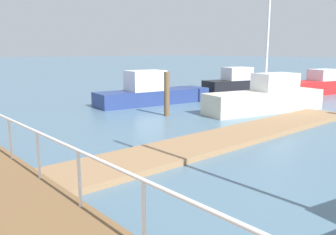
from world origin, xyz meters
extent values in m
plane|color=slate|center=(0.00, 20.00, 0.00)|extent=(300.00, 300.00, 0.00)
cube|color=#93704C|center=(4.01, 8.17, 0.09)|extent=(15.01, 2.00, 0.18)
cylinder|color=white|center=(-3.15, 4.01, 0.93)|extent=(0.06, 0.06, 1.05)
cylinder|color=white|center=(-3.15, 5.90, 0.93)|extent=(0.06, 0.06, 1.05)
cylinder|color=white|center=(-3.15, 7.80, 0.93)|extent=(0.06, 0.06, 1.05)
cylinder|color=white|center=(-3.15, 9.69, 0.93)|extent=(0.06, 0.06, 1.05)
cylinder|color=white|center=(-3.15, 8.74, 1.45)|extent=(0.06, 28.43, 0.06)
cylinder|color=brown|center=(10.11, 11.57, 0.94)|extent=(0.36, 0.36, 1.89)
cylinder|color=brown|center=(5.26, 13.20, 1.08)|extent=(0.27, 0.27, 2.16)
cube|color=beige|center=(9.89, 10.74, 0.54)|extent=(7.05, 3.23, 1.07)
cube|color=white|center=(10.56, 10.58, 1.53)|extent=(2.48, 1.84, 0.92)
cylinder|color=silver|center=(9.89, 10.74, 5.26)|extent=(0.12, 0.12, 8.37)
cube|color=black|center=(14.29, 15.52, 0.57)|extent=(5.95, 2.95, 1.14)
cube|color=white|center=(13.84, 15.64, 1.58)|extent=(2.11, 1.69, 0.88)
cube|color=red|center=(19.44, 12.57, 0.49)|extent=(6.06, 3.02, 0.98)
cube|color=white|center=(20.10, 12.43, 1.38)|extent=(2.37, 1.88, 0.81)
cube|color=navy|center=(7.26, 16.75, 0.42)|extent=(7.31, 2.79, 0.84)
cube|color=white|center=(6.72, 16.82, 1.42)|extent=(2.33, 1.75, 1.17)
camera|label=1|loc=(-5.85, 0.42, 3.18)|focal=37.41mm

